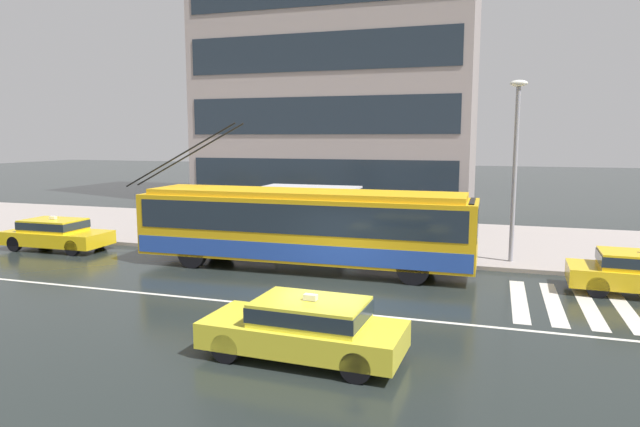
# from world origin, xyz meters

# --- Properties ---
(ground_plane) EXTENTS (160.00, 160.00, 0.00)m
(ground_plane) POSITION_xyz_m (0.00, 0.00, 0.00)
(ground_plane) COLOR #202625
(sidewalk_slab) EXTENTS (80.00, 10.00, 0.14)m
(sidewalk_slab) POSITION_xyz_m (0.00, 9.87, 0.07)
(sidewalk_slab) COLOR gray
(sidewalk_slab) RESTS_ON ground_plane
(crosswalk_stripe_edge_near) EXTENTS (0.44, 4.40, 0.01)m
(crosswalk_stripe_edge_near) POSITION_xyz_m (5.40, 1.43, 0.00)
(crosswalk_stripe_edge_near) COLOR beige
(crosswalk_stripe_edge_near) RESTS_ON ground_plane
(crosswalk_stripe_inner_a) EXTENTS (0.44, 4.40, 0.01)m
(crosswalk_stripe_inner_a) POSITION_xyz_m (6.30, 1.43, 0.00)
(crosswalk_stripe_inner_a) COLOR beige
(crosswalk_stripe_inner_a) RESTS_ON ground_plane
(crosswalk_stripe_center) EXTENTS (0.44, 4.40, 0.01)m
(crosswalk_stripe_center) POSITION_xyz_m (7.20, 1.43, 0.00)
(crosswalk_stripe_center) COLOR beige
(crosswalk_stripe_center) RESTS_ON ground_plane
(crosswalk_stripe_inner_b) EXTENTS (0.44, 4.40, 0.01)m
(crosswalk_stripe_inner_b) POSITION_xyz_m (8.10, 1.43, 0.00)
(crosswalk_stripe_inner_b) COLOR beige
(crosswalk_stripe_inner_b) RESTS_ON ground_plane
(lane_centre_line) EXTENTS (72.00, 0.14, 0.01)m
(lane_centre_line) POSITION_xyz_m (0.00, -1.20, 0.00)
(lane_centre_line) COLOR silver
(lane_centre_line) RESTS_ON ground_plane
(trolleybus) EXTENTS (12.93, 2.60, 5.15)m
(trolleybus) POSITION_xyz_m (-1.79, 3.27, 1.54)
(trolleybus) COLOR gold
(trolleybus) RESTS_ON ground_plane
(taxi_queued_behind_bus) EXTENTS (4.36, 1.86, 1.39)m
(taxi_queued_behind_bus) POSITION_xyz_m (-12.66, 3.32, 0.70)
(taxi_queued_behind_bus) COLOR yellow
(taxi_queued_behind_bus) RESTS_ON ground_plane
(taxi_oncoming_near) EXTENTS (4.30, 1.95, 1.39)m
(taxi_oncoming_near) POSITION_xyz_m (0.94, -4.38, 0.70)
(taxi_oncoming_near) COLOR yellow
(taxi_oncoming_near) RESTS_ON ground_plane
(bus_shelter) EXTENTS (4.01, 1.61, 2.46)m
(bus_shelter) POSITION_xyz_m (-2.71, 7.13, 1.97)
(bus_shelter) COLOR gray
(bus_shelter) RESTS_ON sidewalk_slab
(pedestrian_at_shelter) EXTENTS (1.10, 1.10, 1.93)m
(pedestrian_at_shelter) POSITION_xyz_m (-3.77, 5.79, 1.64)
(pedestrian_at_shelter) COLOR #4C4A43
(pedestrian_at_shelter) RESTS_ON sidewalk_slab
(pedestrian_approaching_curb) EXTENTS (0.37, 0.37, 1.70)m
(pedestrian_approaching_curb) POSITION_xyz_m (-1.54, 7.53, 1.15)
(pedestrian_approaching_curb) COLOR #2B2F4E
(pedestrian_approaching_curb) RESTS_ON sidewalk_slab
(street_lamp) EXTENTS (0.60, 0.32, 6.47)m
(street_lamp) POSITION_xyz_m (5.25, 6.03, 3.98)
(street_lamp) COLOR gray
(street_lamp) RESTS_ON sidewalk_slab
(office_tower_corner_left) EXTENTS (18.68, 10.33, 27.44)m
(office_tower_corner_left) POSITION_xyz_m (-6.05, 23.30, 13.73)
(office_tower_corner_left) COLOR gray
(office_tower_corner_left) RESTS_ON ground_plane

